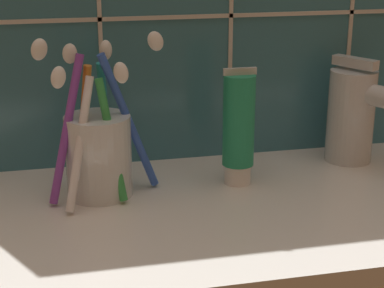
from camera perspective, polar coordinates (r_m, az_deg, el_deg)
The scene contains 4 objects.
sink_counter at distance 71.26cm, azimuth 5.37°, elevation -5.90°, with size 64.53×32.20×2.00cm, color silver.
toothbrush_cup at distance 71.27cm, azimuth -8.34°, elevation -0.38°, with size 14.76×11.27×18.39cm.
toothpaste_tube at distance 73.78cm, azimuth 4.30°, elevation 1.48°, with size 3.84×3.66×13.75cm.
sink_faucet at distance 83.34cm, azimuth 14.33°, elevation 2.72°, with size 7.91×10.94×13.38cm.
Camera 1 is at (-20.61, -61.52, 30.46)cm, focal length 60.00 mm.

